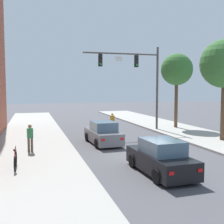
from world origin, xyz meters
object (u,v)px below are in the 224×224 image
Objects in this scene: pedestrian_sidewalk_left_walker at (30,137)px; bicycle_leaning at (15,160)px; street_tree_second at (177,70)px; street_tree_nearest at (224,64)px; traffic_signal_mast at (137,72)px; car_lead_grey at (103,134)px; pedestrian_crossing_road at (112,121)px; car_following_black at (161,158)px.

pedestrian_sidewalk_left_walker is 3.52m from bicycle_leaning.
street_tree_second is (14.22, 10.64, 5.13)m from bicycle_leaning.
street_tree_nearest is 1.03× the size of street_tree_second.
traffic_signal_mast reaches higher than bicycle_leaning.
pedestrian_sidewalk_left_walker reaches higher than car_lead_grey.
bicycle_leaning is at bearing -165.62° from street_tree_nearest.
car_lead_grey is at bearing -132.33° from traffic_signal_mast.
street_tree_second reaches higher than bicycle_leaning.
traffic_signal_mast is at bearing 35.65° from pedestrian_sidewalk_left_walker.
car_lead_grey is 10.01m from street_tree_nearest.
car_lead_grey is 0.61× the size of street_tree_second.
pedestrian_crossing_road is at bearing 68.01° from car_lead_grey.
pedestrian_sidewalk_left_walker is 0.93× the size of bicycle_leaning.
car_lead_grey is 7.69m from bicycle_leaning.
car_following_black is at bearing -83.69° from car_lead_grey.
pedestrian_crossing_road is at bearing 129.44° from street_tree_nearest.
pedestrian_sidewalk_left_walker is 14.24m from street_tree_nearest.
car_lead_grey is at bearing 20.74° from pedestrian_sidewalk_left_walker.
traffic_signal_mast is 4.57× the size of pedestrian_crossing_road.
car_following_black is 6.76m from bicycle_leaning.
pedestrian_sidewalk_left_walker reaches higher than car_following_black.
pedestrian_sidewalk_left_walker is 10.63m from pedestrian_crossing_road.
street_tree_nearest is (4.19, -6.46, 0.28)m from traffic_signal_mast.
bicycle_leaning is 0.24× the size of street_tree_nearest.
car_following_black is at bearing -44.20° from pedestrian_sidewalk_left_walker.
pedestrian_sidewalk_left_walker is at bearing -159.26° from car_lead_grey.
traffic_signal_mast is 12.21m from pedestrian_sidewalk_left_walker.
street_tree_nearest reaches higher than street_tree_second.
pedestrian_crossing_road is (7.29, 7.73, -0.15)m from pedestrian_sidewalk_left_walker.
pedestrian_crossing_road is 13.70m from bicycle_leaning.
pedestrian_sidewalk_left_walker is 0.23× the size of street_tree_nearest.
street_tree_second is (13.55, 7.22, 4.61)m from pedestrian_sidewalk_left_walker.
bicycle_leaning is (-7.95, -11.15, -0.37)m from pedestrian_crossing_road.
car_lead_grey is 2.63× the size of pedestrian_sidewalk_left_walker.
car_lead_grey is 1.00× the size of car_following_black.
car_following_black is at bearing -106.17° from traffic_signal_mast.
traffic_signal_mast is 4.57× the size of pedestrian_sidewalk_left_walker.
car_following_black is (0.82, -7.44, 0.00)m from car_lead_grey.
pedestrian_sidewalk_left_walker is at bearing -151.96° from street_tree_second.
pedestrian_crossing_road is 7.88m from street_tree_second.
car_lead_grey is 5.27m from pedestrian_sidewalk_left_walker.
street_tree_nearest reaches higher than pedestrian_crossing_road.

